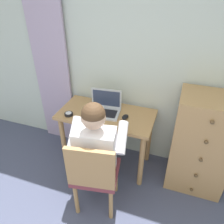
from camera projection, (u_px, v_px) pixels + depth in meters
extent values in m
cube|color=silver|center=(142.00, 61.00, 2.32)|extent=(4.80, 0.05, 2.50)
cube|color=#B29EBC|center=(51.00, 65.00, 2.65)|extent=(0.46, 0.03, 2.19)
cube|color=tan|center=(106.00, 115.00, 2.42)|extent=(1.05, 0.53, 0.03)
cylinder|color=tan|center=(64.00, 142.00, 2.59)|extent=(0.06, 0.06, 0.70)
cylinder|color=tan|center=(141.00, 162.00, 2.33)|extent=(0.06, 0.06, 0.70)
cylinder|color=tan|center=(79.00, 123.00, 2.91)|extent=(0.06, 0.06, 0.70)
cylinder|color=tan|center=(149.00, 138.00, 2.66)|extent=(0.06, 0.06, 0.70)
cube|color=tan|center=(201.00, 144.00, 2.27)|extent=(0.58, 0.45, 1.10)
sphere|color=brown|center=(192.00, 190.00, 2.32)|extent=(0.04, 0.04, 0.04)
sphere|color=brown|center=(196.00, 176.00, 2.20)|extent=(0.04, 0.04, 0.04)
sphere|color=brown|center=(201.00, 160.00, 2.08)|extent=(0.04, 0.04, 0.04)
sphere|color=brown|center=(206.00, 142.00, 1.96)|extent=(0.04, 0.04, 0.04)
sphere|color=brown|center=(212.00, 122.00, 1.84)|extent=(0.04, 0.04, 0.04)
cube|color=brown|center=(96.00, 172.00, 2.10)|extent=(0.48, 0.46, 0.05)
cube|color=tan|center=(90.00, 169.00, 1.82)|extent=(0.42, 0.11, 0.42)
cylinder|color=tan|center=(116.00, 177.00, 2.33)|extent=(0.04, 0.04, 0.41)
cylinder|color=tan|center=(85.00, 173.00, 2.38)|extent=(0.04, 0.04, 0.41)
cylinder|color=tan|center=(111.00, 204.00, 2.07)|extent=(0.04, 0.04, 0.41)
cylinder|color=tan|center=(76.00, 199.00, 2.11)|extent=(0.04, 0.04, 0.41)
cylinder|color=#4C4C4C|center=(110.00, 154.00, 2.24)|extent=(0.21, 0.42, 0.14)
cylinder|color=#4C4C4C|center=(93.00, 152.00, 2.27)|extent=(0.21, 0.42, 0.14)
cylinder|color=#4C4C4C|center=(113.00, 157.00, 2.54)|extent=(0.11, 0.11, 0.48)
cylinder|color=#4C4C4C|center=(98.00, 155.00, 2.56)|extent=(0.11, 0.11, 0.48)
cube|color=white|center=(95.00, 151.00, 1.94)|extent=(0.39, 0.26, 0.46)
cylinder|color=white|center=(122.00, 138.00, 1.97)|extent=(0.14, 0.31, 0.25)
cylinder|color=white|center=(75.00, 133.00, 2.03)|extent=(0.14, 0.31, 0.25)
cylinder|color=#DBAD8E|center=(124.00, 133.00, 2.19)|extent=(0.11, 0.28, 0.11)
cylinder|color=#DBAD8E|center=(82.00, 129.00, 2.25)|extent=(0.11, 0.28, 0.11)
sphere|color=#DBAD8E|center=(93.00, 117.00, 1.75)|extent=(0.20, 0.20, 0.20)
sphere|color=#513823|center=(93.00, 114.00, 1.73)|extent=(0.20, 0.20, 0.20)
cube|color=#B7BABF|center=(104.00, 113.00, 2.40)|extent=(0.36, 0.27, 0.02)
cube|color=black|center=(103.00, 113.00, 2.39)|extent=(0.30, 0.18, 0.00)
cube|color=#B7BABF|center=(106.00, 98.00, 2.44)|extent=(0.34, 0.04, 0.22)
cube|color=#2D3851|center=(106.00, 98.00, 2.43)|extent=(0.30, 0.03, 0.18)
ellipsoid|color=black|center=(125.00, 117.00, 2.32)|extent=(0.07, 0.11, 0.03)
cylinder|color=black|center=(69.00, 114.00, 2.37)|extent=(0.09, 0.09, 0.03)
cylinder|color=silver|center=(69.00, 113.00, 2.37)|extent=(0.06, 0.06, 0.00)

